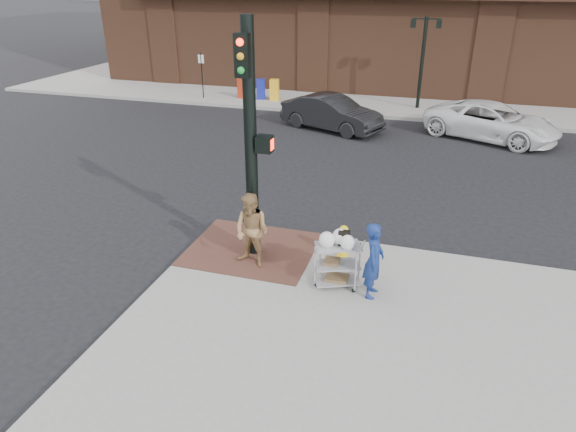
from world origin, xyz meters
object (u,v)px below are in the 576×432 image
(traffic_signal_pole, at_px, (251,137))
(utility_cart, at_px, (338,261))
(sedan_dark, at_px, (332,113))
(woman_blue, at_px, (374,260))
(pedestrian_tan, at_px, (252,231))
(lamp_post, at_px, (423,53))
(minivan_white, at_px, (492,121))
(fire_hydrant, at_px, (343,241))

(traffic_signal_pole, distance_m, utility_cart, 3.04)
(sedan_dark, height_order, utility_cart, sedan_dark)
(sedan_dark, bearing_deg, woman_blue, -142.10)
(traffic_signal_pole, height_order, woman_blue, traffic_signal_pole)
(woman_blue, relative_size, pedestrian_tan, 0.95)
(traffic_signal_pole, xyz_separation_m, sedan_dark, (-0.68, 10.87, -2.13))
(sedan_dark, distance_m, utility_cart, 11.94)
(traffic_signal_pole, height_order, sedan_dark, traffic_signal_pole)
(sedan_dark, bearing_deg, utility_cart, -145.24)
(lamp_post, xyz_separation_m, woman_blue, (0.28, -16.13, -1.70))
(minivan_white, height_order, utility_cart, minivan_white)
(lamp_post, xyz_separation_m, utility_cart, (-0.44, -15.98, -1.92))
(lamp_post, relative_size, sedan_dark, 0.94)
(lamp_post, relative_size, minivan_white, 0.80)
(pedestrian_tan, xyz_separation_m, minivan_white, (5.37, 11.88, -0.27))
(utility_cart, relative_size, fire_hydrant, 1.57)
(pedestrian_tan, relative_size, sedan_dark, 0.38)
(pedestrian_tan, height_order, utility_cart, pedestrian_tan)
(lamp_post, relative_size, traffic_signal_pole, 0.80)
(woman_blue, xyz_separation_m, sedan_dark, (-3.43, 11.78, -0.22))
(utility_cart, height_order, fire_hydrant, utility_cart)
(sedan_dark, distance_m, minivan_white, 6.21)
(pedestrian_tan, bearing_deg, sedan_dark, 107.52)
(lamp_post, height_order, minivan_white, lamp_post)
(minivan_white, relative_size, utility_cart, 4.13)
(pedestrian_tan, relative_size, utility_cart, 1.35)
(minivan_white, bearing_deg, pedestrian_tan, 179.50)
(woman_blue, distance_m, utility_cart, 0.77)
(pedestrian_tan, distance_m, sedan_dark, 11.40)
(traffic_signal_pole, bearing_deg, minivan_white, 64.17)
(pedestrian_tan, xyz_separation_m, fire_hydrant, (1.79, 0.88, -0.42))
(woman_blue, height_order, utility_cart, woman_blue)
(minivan_white, bearing_deg, sedan_dark, 118.55)
(lamp_post, bearing_deg, traffic_signal_pole, -99.24)
(lamp_post, xyz_separation_m, traffic_signal_pole, (-2.48, -15.23, 0.21))
(minivan_white, xyz_separation_m, fire_hydrant, (-3.58, -11.00, -0.15))
(woman_blue, bearing_deg, sedan_dark, 18.50)
(lamp_post, bearing_deg, fire_hydrant, -92.12)
(traffic_signal_pole, relative_size, utility_cart, 4.15)
(minivan_white, bearing_deg, lamp_post, 62.12)
(sedan_dark, bearing_deg, fire_hydrant, -144.42)
(minivan_white, bearing_deg, traffic_signal_pole, 177.99)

